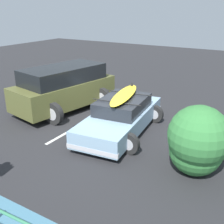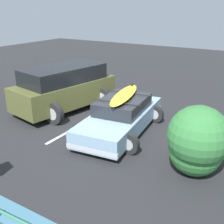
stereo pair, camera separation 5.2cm
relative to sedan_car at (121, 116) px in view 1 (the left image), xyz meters
name	(u,v)px [view 1 (the left image)]	position (x,y,z in m)	size (l,w,h in m)	color
ground_plane	(115,129)	(0.27, -0.02, -0.60)	(44.00, 44.00, 0.02)	#28282B
parking_stripe	(85,122)	(1.60, 0.05, -0.59)	(4.30, 0.12, 0.00)	silver
sedan_car	(121,116)	(0.00, 0.00, 0.00)	(2.67, 4.57, 1.49)	#8CADC6
suv_car	(64,88)	(3.19, -0.73, 0.39)	(3.19, 4.79, 1.89)	brown
bush_near_left	(199,138)	(-2.99, 1.10, 0.35)	(1.67, 2.18, 1.97)	brown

